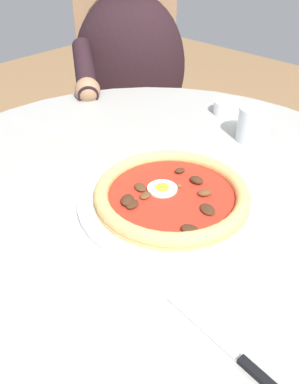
% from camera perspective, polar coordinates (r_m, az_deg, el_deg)
% --- Properties ---
extents(dining_table, '(1.02, 1.02, 0.73)m').
position_cam_1_polar(dining_table, '(0.86, 0.29, -6.99)').
color(dining_table, '#999993').
rests_on(dining_table, ground).
extents(pizza_on_plate, '(0.33, 0.33, 0.04)m').
position_cam_1_polar(pizza_on_plate, '(0.72, 3.07, -0.53)').
color(pizza_on_plate, white).
rests_on(pizza_on_plate, dining_table).
extents(water_glass, '(0.07, 0.07, 0.08)m').
position_cam_1_polar(water_glass, '(0.95, 14.25, 8.97)').
color(water_glass, silver).
rests_on(water_glass, dining_table).
extents(steak_knife, '(0.03, 0.21, 0.01)m').
position_cam_1_polar(steak_knife, '(0.52, 13.95, -22.73)').
color(steak_knife, silver).
rests_on(steak_knife, dining_table).
extents(ramekin_capers, '(0.07, 0.07, 0.03)m').
position_cam_1_polar(ramekin_capers, '(1.07, 10.71, 11.53)').
color(ramekin_capers, white).
rests_on(ramekin_capers, dining_table).
extents(fork_utensil, '(0.05, 0.17, 0.00)m').
position_cam_1_polar(fork_utensil, '(1.03, -15.38, 9.05)').
color(fork_utensil, '#BCBCC1').
rests_on(fork_utensil, dining_table).
extents(diner_person, '(0.56, 0.43, 1.13)m').
position_cam_1_polar(diner_person, '(1.54, -2.56, 9.84)').
color(diner_person, '#282833').
rests_on(diner_person, ground).
extents(cafe_chair_diner, '(0.60, 0.60, 0.90)m').
position_cam_1_polar(cafe_chair_diner, '(1.66, -2.83, 13.11)').
color(cafe_chair_diner, '#957050').
rests_on(cafe_chair_diner, ground).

